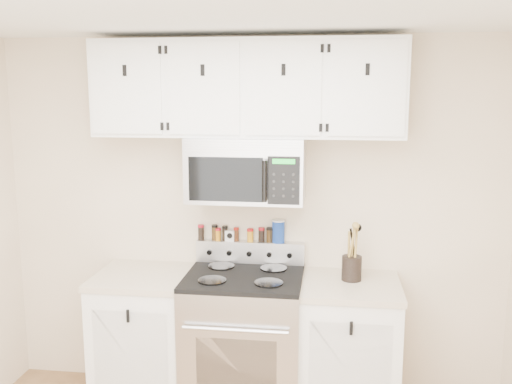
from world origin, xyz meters
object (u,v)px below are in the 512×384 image
microwave (247,169)px  utensil_crock (352,266)px  range (244,341)px  salt_canister (278,231)px

microwave → utensil_crock: 0.93m
range → utensil_crock: utensil_crock is taller
microwave → utensil_crock: bearing=-4.0°
microwave → range: bearing=-90.2°
utensil_crock → salt_canister: 0.56m
microwave → salt_canister: bearing=38.4°
range → salt_canister: salt_canister is taller
utensil_crock → range: bearing=-173.6°
range → utensil_crock: (0.70, 0.08, 0.53)m
utensil_crock → microwave: bearing=176.0°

